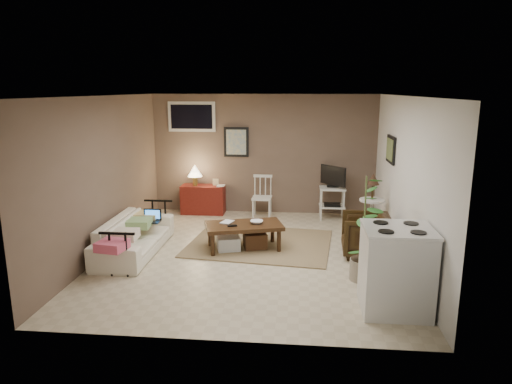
# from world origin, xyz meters

# --- Properties ---
(floor) EXTENTS (5.00, 5.00, 0.00)m
(floor) POSITION_xyz_m (0.00, 0.00, 0.00)
(floor) COLOR #C1B293
(floor) RESTS_ON ground
(art_back) EXTENTS (0.50, 0.03, 0.60)m
(art_back) POSITION_xyz_m (-0.55, 2.48, 1.45)
(art_back) COLOR black
(art_right) EXTENTS (0.03, 0.60, 0.45)m
(art_right) POSITION_xyz_m (2.23, 1.05, 1.52)
(art_right) COLOR black
(window) EXTENTS (0.96, 0.03, 0.60)m
(window) POSITION_xyz_m (-1.45, 2.48, 1.95)
(window) COLOR silver
(rug) EXTENTS (2.45, 2.05, 0.02)m
(rug) POSITION_xyz_m (0.10, 0.49, 0.01)
(rug) COLOR olive
(rug) RESTS_ON floor
(coffee_table) EXTENTS (1.31, 0.92, 0.45)m
(coffee_table) POSITION_xyz_m (-0.13, 0.19, 0.25)
(coffee_table) COLOR #331B0D
(coffee_table) RESTS_ON floor
(sofa) EXTENTS (0.55, 1.87, 0.73)m
(sofa) POSITION_xyz_m (-1.80, -0.10, 0.37)
(sofa) COLOR silver
(sofa) RESTS_ON floor
(sofa_pillows) EXTENTS (0.36, 1.78, 0.13)m
(sofa_pillows) POSITION_xyz_m (-1.76, -0.31, 0.45)
(sofa_pillows) COLOR beige
(sofa_pillows) RESTS_ON sofa
(sofa_end_rails) EXTENTS (0.50, 1.87, 0.63)m
(sofa_end_rails) POSITION_xyz_m (-1.69, -0.10, 0.31)
(sofa_end_rails) COLOR black
(sofa_end_rails) RESTS_ON floor
(laptop) EXTENTS (0.29, 0.21, 0.20)m
(laptop) POSITION_xyz_m (-1.62, 0.22, 0.47)
(laptop) COLOR black
(laptop) RESTS_ON sofa
(red_console) EXTENTS (0.87, 0.39, 1.01)m
(red_console) POSITION_xyz_m (-1.23, 2.28, 0.35)
(red_console) COLOR maroon
(red_console) RESTS_ON floor
(spindle_chair) EXTENTS (0.38, 0.38, 0.83)m
(spindle_chair) POSITION_xyz_m (0.00, 2.12, 0.39)
(spindle_chair) COLOR silver
(spindle_chair) RESTS_ON floor
(tv_stand) EXTENTS (0.49, 0.50, 1.05)m
(tv_stand) POSITION_xyz_m (1.38, 2.13, 0.55)
(tv_stand) COLOR silver
(tv_stand) RESTS_ON floor
(side_table) EXTENTS (0.42, 0.42, 1.12)m
(side_table) POSITION_xyz_m (1.96, 1.01, 0.69)
(side_table) COLOR silver
(side_table) RESTS_ON floor
(armchair) EXTENTS (0.68, 0.72, 0.71)m
(armchair) POSITION_xyz_m (1.75, 0.13, 0.36)
(armchair) COLOR black
(armchair) RESTS_ON floor
(potted_plant) EXTENTS (0.36, 0.36, 1.43)m
(potted_plant) POSITION_xyz_m (1.58, -0.82, 0.76)
(potted_plant) COLOR gray
(potted_plant) RESTS_ON floor
(stove) EXTENTS (0.77, 0.71, 1.00)m
(stove) POSITION_xyz_m (1.84, -1.65, 0.50)
(stove) COLOR silver
(stove) RESTS_ON floor
(bowl) EXTENTS (0.20, 0.05, 0.20)m
(bowl) POSITION_xyz_m (0.07, 0.24, 0.53)
(bowl) COLOR #331B0D
(bowl) RESTS_ON coffee_table
(book_table) EXTENTS (0.16, 0.07, 0.22)m
(book_table) POSITION_xyz_m (-0.48, 0.27, 0.54)
(book_table) COLOR #331B0D
(book_table) RESTS_ON coffee_table
(book_console) EXTENTS (0.16, 0.03, 0.21)m
(book_console) POSITION_xyz_m (-0.92, 2.24, 0.69)
(book_console) COLOR #331B0D
(book_console) RESTS_ON red_console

